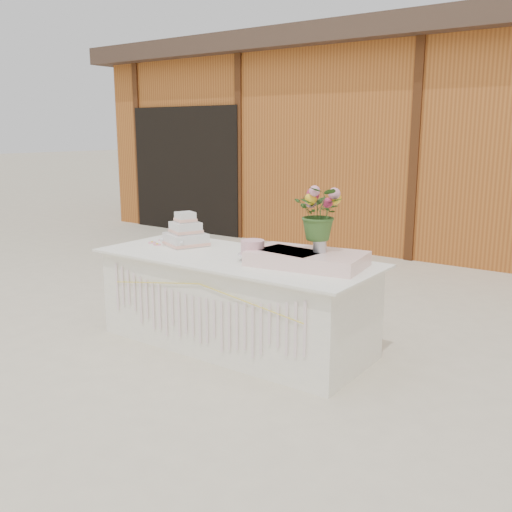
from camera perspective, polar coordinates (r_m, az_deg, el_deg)
The scene contains 9 objects.
ground at distance 4.94m, azimuth -2.05°, elevation -8.80°, with size 80.00×80.00×0.00m, color beige.
barn at distance 10.04m, azimuth 19.65°, elevation 11.10°, with size 12.60×4.60×3.30m.
cake_table at distance 4.81m, azimuth -2.13°, elevation -4.51°, with size 2.40×1.00×0.77m.
wedding_cake at distance 5.19m, azimuth -7.04°, elevation 2.19°, with size 0.44×0.44×0.30m.
pink_cake_stand at distance 4.52m, azimuth -0.35°, elevation 0.65°, with size 0.24×0.24×0.17m.
satin_runner at distance 4.40m, azimuth 5.13°, elevation -0.25°, with size 0.87×0.50×0.11m, color #FFD3CD.
flower_vase at distance 4.38m, azimuth 6.40°, elevation 1.32°, with size 0.10×0.10×0.14m, color silver.
bouquet at distance 4.33m, azimuth 6.49°, elevation 4.92°, with size 0.37×0.32×0.41m, color #355A24.
loose_flowers at distance 5.34m, azimuth -10.01°, elevation 1.36°, with size 0.15×0.35×0.02m, color pink, non-canonical shape.
Camera 1 is at (2.83, -3.64, 1.79)m, focal length 40.00 mm.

